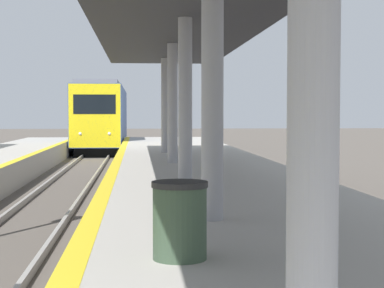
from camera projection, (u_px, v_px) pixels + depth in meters
name	position (u px, v px, depth m)	size (l,w,h in m)	color
train	(103.00, 117.00, 42.73)	(2.83, 16.93, 4.30)	black
station_canopy	(185.00, 20.00, 14.36)	(4.40, 26.55, 3.88)	#99999E
trash_bin	(180.00, 220.00, 6.74)	(0.60, 0.60, 0.82)	#384C38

